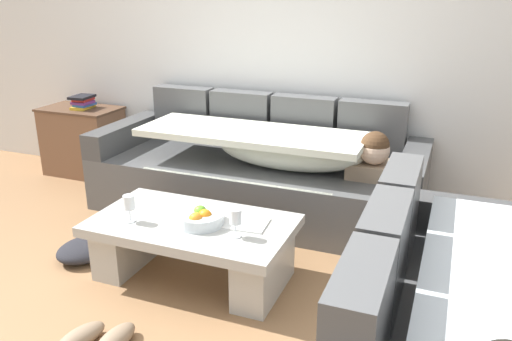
{
  "coord_description": "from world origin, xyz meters",
  "views": [
    {
      "loc": [
        1.46,
        -1.91,
        1.69
      ],
      "look_at": [
        0.28,
        1.07,
        0.55
      ],
      "focal_mm": 36.22,
      "sensor_mm": 36.0,
      "label": 1
    }
  ],
  "objects_px": {
    "coffee_table": "(193,242)",
    "open_magazine": "(243,223)",
    "pair_of_shoes": "(98,338)",
    "wine_glass_near_left": "(129,203)",
    "couch_along_wall": "(261,173)",
    "fruit_bowl": "(200,218)",
    "side_cabinet": "(84,141)",
    "book_stack_on_cabinet": "(83,102)",
    "crumpled_garment": "(86,249)",
    "wine_glass_near_right": "(236,218)"
  },
  "relations": [
    {
      "from": "fruit_bowl",
      "to": "wine_glass_near_right",
      "type": "distance_m",
      "value": 0.28
    },
    {
      "from": "fruit_bowl",
      "to": "side_cabinet",
      "type": "distance_m",
      "value": 2.36
    },
    {
      "from": "couch_along_wall",
      "to": "fruit_bowl",
      "type": "xyz_separation_m",
      "value": [
        0.05,
        -1.11,
        0.09
      ]
    },
    {
      "from": "pair_of_shoes",
      "to": "book_stack_on_cabinet",
      "type": "bearing_deg",
      "value": 129.32
    },
    {
      "from": "open_magazine",
      "to": "pair_of_shoes",
      "type": "xyz_separation_m",
      "value": [
        -0.43,
        -0.83,
        -0.34
      ]
    },
    {
      "from": "couch_along_wall",
      "to": "open_magazine",
      "type": "relative_size",
      "value": 9.09
    },
    {
      "from": "wine_glass_near_right",
      "to": "book_stack_on_cabinet",
      "type": "height_order",
      "value": "book_stack_on_cabinet"
    },
    {
      "from": "side_cabinet",
      "to": "pair_of_shoes",
      "type": "relative_size",
      "value": 2.17
    },
    {
      "from": "couch_along_wall",
      "to": "side_cabinet",
      "type": "relative_size",
      "value": 3.54
    },
    {
      "from": "side_cabinet",
      "to": "coffee_table",
      "type": "bearing_deg",
      "value": -34.97
    },
    {
      "from": "crumpled_garment",
      "to": "wine_glass_near_left",
      "type": "bearing_deg",
      "value": -12.28
    },
    {
      "from": "wine_glass_near_right",
      "to": "crumpled_garment",
      "type": "distance_m",
      "value": 1.19
    },
    {
      "from": "coffee_table",
      "to": "fruit_bowl",
      "type": "xyz_separation_m",
      "value": [
        0.07,
        -0.02,
        0.18
      ]
    },
    {
      "from": "book_stack_on_cabinet",
      "to": "pair_of_shoes",
      "type": "height_order",
      "value": "book_stack_on_cabinet"
    },
    {
      "from": "fruit_bowl",
      "to": "crumpled_garment",
      "type": "height_order",
      "value": "fruit_bowl"
    },
    {
      "from": "book_stack_on_cabinet",
      "to": "crumpled_garment",
      "type": "height_order",
      "value": "book_stack_on_cabinet"
    },
    {
      "from": "coffee_table",
      "to": "book_stack_on_cabinet",
      "type": "distance_m",
      "value": 2.29
    },
    {
      "from": "side_cabinet",
      "to": "book_stack_on_cabinet",
      "type": "relative_size",
      "value": 3.09
    },
    {
      "from": "couch_along_wall",
      "to": "pair_of_shoes",
      "type": "xyz_separation_m",
      "value": [
        -0.16,
        -1.84,
        -0.28
      ]
    },
    {
      "from": "wine_glass_near_left",
      "to": "couch_along_wall",
      "type": "bearing_deg",
      "value": 73.69
    },
    {
      "from": "wine_glass_near_left",
      "to": "crumpled_garment",
      "type": "distance_m",
      "value": 0.63
    },
    {
      "from": "book_stack_on_cabinet",
      "to": "wine_glass_near_right",
      "type": "bearing_deg",
      "value": -33.07
    },
    {
      "from": "side_cabinet",
      "to": "book_stack_on_cabinet",
      "type": "bearing_deg",
      "value": -3.32
    },
    {
      "from": "coffee_table",
      "to": "pair_of_shoes",
      "type": "distance_m",
      "value": 0.79
    },
    {
      "from": "couch_along_wall",
      "to": "crumpled_garment",
      "type": "distance_m",
      "value": 1.41
    },
    {
      "from": "coffee_table",
      "to": "crumpled_garment",
      "type": "xyz_separation_m",
      "value": [
        -0.78,
        -0.04,
        -0.18
      ]
    },
    {
      "from": "fruit_bowl",
      "to": "coffee_table",
      "type": "bearing_deg",
      "value": 161.86
    },
    {
      "from": "open_magazine",
      "to": "book_stack_on_cabinet",
      "type": "xyz_separation_m",
      "value": [
        -2.13,
        1.23,
        0.32
      ]
    },
    {
      "from": "fruit_bowl",
      "to": "wine_glass_near_left",
      "type": "height_order",
      "value": "wine_glass_near_left"
    },
    {
      "from": "wine_glass_near_right",
      "to": "crumpled_garment",
      "type": "relative_size",
      "value": 0.42
    },
    {
      "from": "couch_along_wall",
      "to": "crumpled_garment",
      "type": "height_order",
      "value": "couch_along_wall"
    },
    {
      "from": "couch_along_wall",
      "to": "book_stack_on_cabinet",
      "type": "bearing_deg",
      "value": 173.18
    },
    {
      "from": "wine_glass_near_right",
      "to": "open_magazine",
      "type": "xyz_separation_m",
      "value": [
        -0.02,
        0.17,
        -0.11
      ]
    },
    {
      "from": "wine_glass_near_left",
      "to": "side_cabinet",
      "type": "height_order",
      "value": "side_cabinet"
    },
    {
      "from": "pair_of_shoes",
      "to": "wine_glass_near_left",
      "type": "bearing_deg",
      "value": 108.16
    },
    {
      "from": "open_magazine",
      "to": "coffee_table",
      "type": "bearing_deg",
      "value": -171.17
    },
    {
      "from": "wine_glass_near_left",
      "to": "fruit_bowl",
      "type": "bearing_deg",
      "value": 16.35
    },
    {
      "from": "couch_along_wall",
      "to": "coffee_table",
      "type": "relative_size",
      "value": 2.12
    },
    {
      "from": "fruit_bowl",
      "to": "side_cabinet",
      "type": "relative_size",
      "value": 0.39
    },
    {
      "from": "coffee_table",
      "to": "open_magazine",
      "type": "relative_size",
      "value": 4.29
    },
    {
      "from": "wine_glass_near_right",
      "to": "open_magazine",
      "type": "distance_m",
      "value": 0.2
    },
    {
      "from": "wine_glass_near_left",
      "to": "pair_of_shoes",
      "type": "xyz_separation_m",
      "value": [
        0.2,
        -0.62,
        -0.45
      ]
    },
    {
      "from": "book_stack_on_cabinet",
      "to": "crumpled_garment",
      "type": "xyz_separation_m",
      "value": [
        1.04,
        -1.35,
        -0.64
      ]
    },
    {
      "from": "couch_along_wall",
      "to": "wine_glass_near_right",
      "type": "bearing_deg",
      "value": -75.61
    },
    {
      "from": "couch_along_wall",
      "to": "pair_of_shoes",
      "type": "relative_size",
      "value": 7.66
    },
    {
      "from": "side_cabinet",
      "to": "wine_glass_near_right",
      "type": "bearing_deg",
      "value": -32.55
    },
    {
      "from": "open_magazine",
      "to": "book_stack_on_cabinet",
      "type": "distance_m",
      "value": 2.48
    },
    {
      "from": "wine_glass_near_right",
      "to": "side_cabinet",
      "type": "xyz_separation_m",
      "value": [
        -2.2,
        1.4,
        -0.17
      ]
    },
    {
      "from": "wine_glass_near_left",
      "to": "book_stack_on_cabinet",
      "type": "distance_m",
      "value": 2.09
    },
    {
      "from": "coffee_table",
      "to": "book_stack_on_cabinet",
      "type": "bearing_deg",
      "value": 144.38
    }
  ]
}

